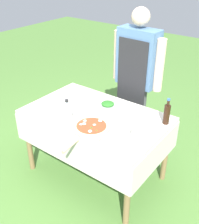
{
  "coord_description": "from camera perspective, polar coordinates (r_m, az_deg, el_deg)",
  "views": [
    {
      "loc": [
        1.42,
        -1.81,
        2.07
      ],
      "look_at": [
        0.05,
        0.0,
        0.77
      ],
      "focal_mm": 45.0,
      "sensor_mm": 36.0,
      "label": 1
    }
  ],
  "objects": [
    {
      "name": "oil_bottle",
      "position": [
        2.54,
        13.51,
        -0.36
      ],
      "size": [
        0.06,
        0.06,
        0.25
      ],
      "color": "black",
      "rests_on": "prep_table"
    },
    {
      "name": "pizza_on_peel",
      "position": [
        2.44,
        -1.83,
        -3.17
      ],
      "size": [
        0.36,
        0.59,
        0.05
      ],
      "rotation": [
        0.0,
        0.0,
        0.11
      ],
      "color": "#D1B27F",
      "rests_on": "prep_table"
    },
    {
      "name": "herb_container",
      "position": [
        2.79,
        1.74,
        1.61
      ],
      "size": [
        0.2,
        0.2,
        0.05
      ],
      "rotation": [
        0.0,
        0.0,
        0.49
      ],
      "color": "silver",
      "rests_on": "prep_table"
    },
    {
      "name": "water_bottle",
      "position": [
        2.47,
        -6.51,
        -0.2
      ],
      "size": [
        0.08,
        0.08,
        0.25
      ],
      "color": "silver",
      "rests_on": "prep_table"
    },
    {
      "name": "person_cook",
      "position": [
        3.06,
        7.58,
        8.1
      ],
      "size": [
        0.61,
        0.22,
        1.62
      ],
      "rotation": [
        0.0,
        0.0,
        3.09
      ],
      "color": "#4C4C51",
      "rests_on": "ground"
    },
    {
      "name": "ground_plane",
      "position": [
        3.1,
        -0.74,
        -12.24
      ],
      "size": [
        12.0,
        12.0,
        0.0
      ],
      "primitive_type": "plane",
      "color": "#517F38"
    },
    {
      "name": "prep_table",
      "position": [
        2.71,
        -0.82,
        -2.2
      ],
      "size": [
        1.35,
        0.85,
        0.73
      ],
      "color": "beige",
      "rests_on": "ground"
    },
    {
      "name": "mixing_tub",
      "position": [
        2.69,
        -4.07,
        1.35
      ],
      "size": [
        0.18,
        0.18,
        0.12
      ],
      "primitive_type": "cylinder",
      "color": "silver",
      "rests_on": "prep_table"
    },
    {
      "name": "sauce_jar",
      "position": [
        2.34,
        7.53,
        -4.37
      ],
      "size": [
        0.09,
        0.09,
        0.08
      ],
      "color": "silver",
      "rests_on": "prep_table"
    }
  ]
}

